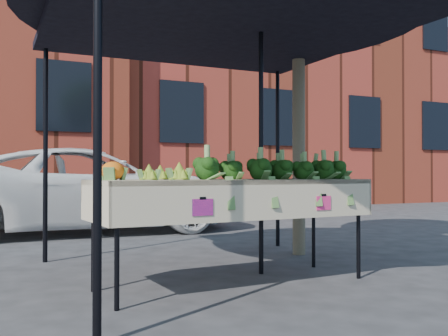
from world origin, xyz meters
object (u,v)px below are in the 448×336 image
(canopy, at_px, (224,129))
(street_tree, at_px, (299,72))
(vehicle, at_px, (90,83))
(table, at_px, (234,232))

(canopy, xyz_separation_m, street_tree, (1.32, 0.74, 0.79))
(vehicle, distance_m, street_tree, 3.92)
(canopy, bearing_deg, street_tree, 29.45)
(canopy, relative_size, vehicle, 0.65)
(canopy, distance_m, vehicle, 4.37)
(vehicle, height_order, street_tree, vehicle)
(vehicle, bearing_deg, canopy, -171.81)
(canopy, height_order, vehicle, vehicle)
(canopy, xyz_separation_m, vehicle, (-0.51, 4.20, 1.08))
(vehicle, bearing_deg, table, -173.56)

